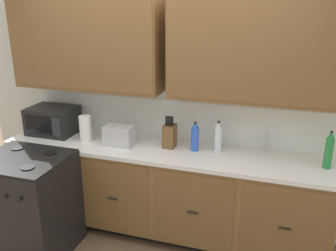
# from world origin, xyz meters

# --- Properties ---
(ground_plane) EXTENTS (8.00, 8.00, 0.00)m
(ground_plane) POSITION_xyz_m (0.00, 0.00, 0.00)
(ground_plane) COLOR brown
(wall_unit) EXTENTS (4.30, 0.40, 2.36)m
(wall_unit) POSITION_xyz_m (0.00, 0.50, 1.62)
(wall_unit) COLOR silver
(wall_unit) RESTS_ON ground_plane
(counter_run) EXTENTS (3.13, 0.64, 0.91)m
(counter_run) POSITION_xyz_m (0.00, 0.30, 0.47)
(counter_run) COLOR black
(counter_run) RESTS_ON ground_plane
(stove_range) EXTENTS (0.76, 0.68, 0.95)m
(stove_range) POSITION_xyz_m (-1.08, -0.33, 0.47)
(stove_range) COLOR black
(stove_range) RESTS_ON ground_plane
(microwave) EXTENTS (0.48, 0.37, 0.28)m
(microwave) POSITION_xyz_m (-1.23, 0.36, 1.05)
(microwave) COLOR black
(microwave) RESTS_ON counter_run
(toaster) EXTENTS (0.28, 0.18, 0.19)m
(toaster) POSITION_xyz_m (-0.43, 0.27, 1.01)
(toaster) COLOR #B7B7BC
(toaster) RESTS_ON counter_run
(knife_block) EXTENTS (0.11, 0.14, 0.31)m
(knife_block) POSITION_xyz_m (0.05, 0.37, 1.03)
(knife_block) COLOR brown
(knife_block) RESTS_ON counter_run
(sink_faucet) EXTENTS (0.02, 0.02, 0.20)m
(sink_faucet) POSITION_xyz_m (0.94, 0.51, 1.01)
(sink_faucet) COLOR #B2B5BA
(sink_faucet) RESTS_ON counter_run
(paper_towel_roll) EXTENTS (0.12, 0.12, 0.26)m
(paper_towel_roll) POSITION_xyz_m (-0.79, 0.26, 1.04)
(paper_towel_roll) COLOR white
(paper_towel_roll) RESTS_ON counter_run
(bottle_green) EXTENTS (0.07, 0.07, 0.33)m
(bottle_green) POSITION_xyz_m (1.45, 0.33, 1.07)
(bottle_green) COLOR #237A38
(bottle_green) RESTS_ON counter_run
(bottle_blue) EXTENTS (0.07, 0.07, 0.28)m
(bottle_blue) POSITION_xyz_m (0.30, 0.36, 1.05)
(bottle_blue) COLOR blue
(bottle_blue) RESTS_ON counter_run
(bottle_clear) EXTENTS (0.07, 0.07, 0.29)m
(bottle_clear) POSITION_xyz_m (0.51, 0.41, 1.06)
(bottle_clear) COLOR silver
(bottle_clear) RESTS_ON counter_run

